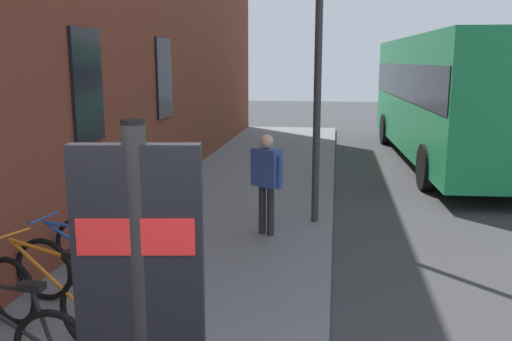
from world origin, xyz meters
name	(u,v)px	position (x,y,z in m)	size (l,w,h in m)	color
ground	(401,252)	(6.00, -1.00, 0.00)	(60.00, 60.00, 0.00)	#38383A
sidewalk_pavement	(240,206)	(8.00, 1.75, 0.06)	(24.00, 3.50, 0.12)	slate
bicycle_leaning_wall	(49,299)	(2.70, 2.67, 0.51)	(0.72, 1.68, 0.97)	black
bicycle_end_of_row	(87,271)	(3.41, 2.62, 0.51)	(0.48, 1.77, 0.97)	black
bicycle_nearest_sign	(119,247)	(4.22, 2.58, 0.51)	(0.48, 1.76, 0.97)	black
transit_info_sign	(140,304)	(0.26, 0.81, 1.72)	(0.16, 0.56, 2.40)	black
city_bus	(450,92)	(13.48, -3.00, 1.92)	(10.60, 3.00, 3.35)	#1E8C4C
pedestrian_by_facade	(266,174)	(6.17, 1.01, 1.07)	(0.42, 0.52, 1.55)	#26262D
street_lamp	(319,28)	(6.99, 0.30, 3.25)	(0.28, 0.28, 5.29)	#333338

